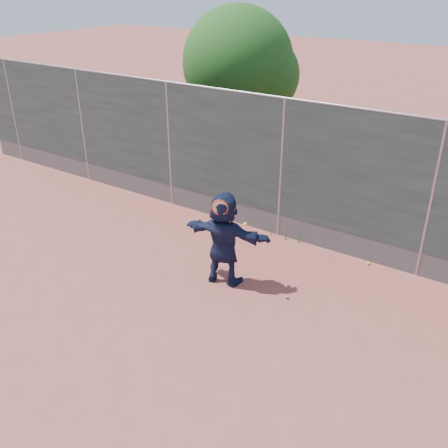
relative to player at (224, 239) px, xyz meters
The scene contains 7 objects.
ground 1.56m from the player, 92.19° to the right, with size 80.00×80.00×0.00m, color #9E4C42.
player is the anchor object (origin of this frame).
ball_ground 3.04m from the player, 45.08° to the left, with size 0.07×0.07×0.07m, color yellow.
fence 2.32m from the player, 91.27° to the left, with size 20.00×0.06×3.03m.
swing_action 0.70m from the player, 63.77° to the right, with size 0.64×0.18×0.51m.
tree_left 6.35m from the player, 118.80° to the left, with size 3.15×3.00×4.53m.
weed_clump 2.25m from the player, 83.34° to the left, with size 0.68×0.07×0.30m.
Camera 1 is at (4.45, -5.29, 5.15)m, focal length 40.00 mm.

